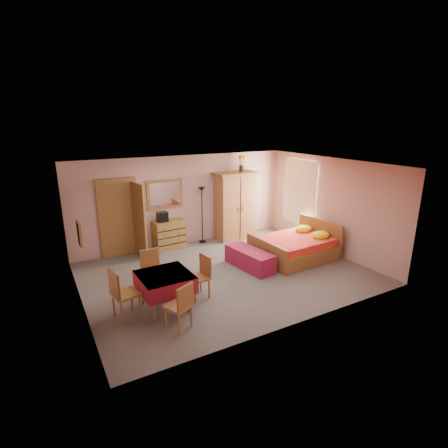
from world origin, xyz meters
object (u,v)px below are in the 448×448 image
bed (294,242)px  chair_west (126,293)px  floor_lamp (202,215)px  sunflower_vase (241,163)px  stereo (162,217)px  wardrobe (235,206)px  chair_north (153,272)px  dining_table (165,291)px  chair_south (178,306)px  chest_of_drawers (169,235)px  wall_mirror (165,194)px  bench (250,259)px  chair_east (198,277)px

bed → chair_west: 4.70m
floor_lamp → sunflower_vase: 1.96m
stereo → floor_lamp: bearing=2.2°
stereo → wardrobe: size_ratio=0.14×
chair_north → bed: bearing=179.0°
wardrobe → dining_table: wardrobe is taller
floor_lamp → chair_south: bearing=-121.1°
wardrobe → chair_west: 5.11m
chest_of_drawers → wall_mirror: wall_mirror is taller
sunflower_vase → stereo: bearing=179.1°
wardrobe → bench: bearing=-113.2°
bench → chair_east: 1.93m
floor_lamp → sunflower_vase: sunflower_vase is taller
wall_mirror → dining_table: wall_mirror is taller
bed → chair_south: size_ratio=2.29×
chair_north → chair_east: (0.73, -0.67, -0.01)m
chest_of_drawers → sunflower_vase: sunflower_vase is taller
stereo → bench: stereo is taller
bed → chair_west: (-4.63, -0.78, 0.03)m
sunflower_vase → bed: size_ratio=0.25×
wardrobe → chair_north: wardrobe is taller
sunflower_vase → dining_table: (-3.60, -3.04, -1.95)m
stereo → chair_west: 3.58m
wardrobe → stereo: bearing=176.8°
chair_north → chair_west: chair_west is taller
chair_south → wall_mirror: bearing=47.8°
bed → chair_north: (-3.87, -0.06, -0.00)m
bench → bed: bearing=-1.0°
stereo → bed: (2.82, -2.27, -0.51)m
bed → dining_table: size_ratio=2.04×
wardrobe → dining_table: (-3.37, -2.99, -0.67)m
floor_lamp → chair_south: size_ratio=1.94×
wardrobe → dining_table: bearing=-139.6°
wall_mirror → chair_west: wall_mirror is taller
stereo → bench: 2.77m
chair_east → chair_west: bearing=85.7°
wall_mirror → stereo: size_ratio=3.55×
chair_south → wardrobe: bearing=23.1°
chest_of_drawers → chair_south: size_ratio=1.02×
bed → chair_east: 3.23m
dining_table → chair_north: (0.01, 0.74, 0.10)m
chair_east → chest_of_drawers: bearing=-15.9°
floor_lamp → wall_mirror: bearing=171.1°
chair_south → chair_west: (-0.71, 0.79, 0.05)m
chair_east → dining_table: bearing=89.5°
chest_of_drawers → chair_south: bearing=-112.8°
chest_of_drawers → wall_mirror: size_ratio=0.85×
wall_mirror → bench: size_ratio=0.75×
stereo → chair_north: size_ratio=0.32×
stereo → wardrobe: (2.32, -0.08, 0.06)m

